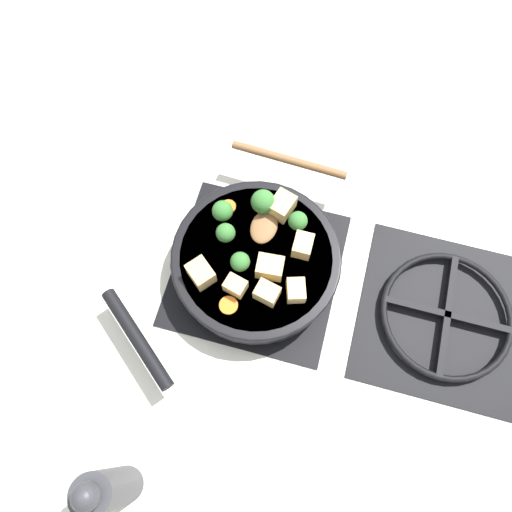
# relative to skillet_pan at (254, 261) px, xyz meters

# --- Properties ---
(ground_plane) EXTENTS (2.40, 2.40, 0.00)m
(ground_plane) POSITION_rel_skillet_pan_xyz_m (-0.00, 0.00, -0.05)
(ground_plane) COLOR silver
(front_burner_grate) EXTENTS (0.31, 0.31, 0.03)m
(front_burner_grate) POSITION_rel_skillet_pan_xyz_m (-0.00, 0.00, -0.04)
(front_burner_grate) COLOR black
(front_burner_grate) RESTS_ON ground_plane
(rear_burner_grate) EXTENTS (0.31, 0.31, 0.03)m
(rear_burner_grate) POSITION_rel_skillet_pan_xyz_m (-0.00, 0.36, -0.04)
(rear_burner_grate) COLOR black
(rear_burner_grate) RESTS_ON ground_plane
(skillet_pan) EXTENTS (0.42, 0.40, 0.05)m
(skillet_pan) POSITION_rel_skillet_pan_xyz_m (0.00, 0.00, 0.00)
(skillet_pan) COLOR black
(skillet_pan) RESTS_ON front_burner_grate
(wooden_spoon) EXTENTS (0.20, 0.23, 0.02)m
(wooden_spoon) POSITION_rel_skillet_pan_xyz_m (-0.14, 0.01, 0.03)
(wooden_spoon) COLOR brown
(wooden_spoon) RESTS_ON skillet_pan
(tofu_cube_center_large) EXTENTS (0.06, 0.05, 0.04)m
(tofu_cube_center_large) POSITION_rel_skillet_pan_xyz_m (-0.10, 0.02, 0.04)
(tofu_cube_center_large) COLOR #DBB770
(tofu_cube_center_large) RESTS_ON skillet_pan
(tofu_cube_near_handle) EXTENTS (0.04, 0.05, 0.04)m
(tofu_cube_near_handle) POSITION_rel_skillet_pan_xyz_m (0.02, 0.03, 0.04)
(tofu_cube_near_handle) COLOR #DBB770
(tofu_cube_near_handle) RESTS_ON skillet_pan
(tofu_cube_east_chunk) EXTENTS (0.04, 0.04, 0.03)m
(tofu_cube_east_chunk) POSITION_rel_skillet_pan_xyz_m (0.06, -0.02, 0.04)
(tofu_cube_east_chunk) COLOR #DBB770
(tofu_cube_east_chunk) RESTS_ON skillet_pan
(tofu_cube_west_chunk) EXTENTS (0.05, 0.04, 0.03)m
(tofu_cube_west_chunk) POSITION_rel_skillet_pan_xyz_m (0.05, 0.09, 0.04)
(tofu_cube_west_chunk) COLOR #DBB770
(tofu_cube_west_chunk) RESTS_ON skillet_pan
(tofu_cube_back_piece) EXTENTS (0.04, 0.05, 0.03)m
(tofu_cube_back_piece) POSITION_rel_skillet_pan_xyz_m (0.06, 0.04, 0.04)
(tofu_cube_back_piece) COLOR #DBB770
(tofu_cube_back_piece) RESTS_ON skillet_pan
(tofu_cube_front_piece) EXTENTS (0.04, 0.03, 0.03)m
(tofu_cube_front_piece) POSITION_rel_skillet_pan_xyz_m (-0.04, 0.08, 0.04)
(tofu_cube_front_piece) COLOR #DBB770
(tofu_cube_front_piece) RESTS_ON skillet_pan
(tofu_cube_mid_small) EXTENTS (0.06, 0.06, 0.04)m
(tofu_cube_mid_small) POSITION_rel_skillet_pan_xyz_m (0.06, -0.08, 0.04)
(tofu_cube_mid_small) COLOR #DBB770
(tofu_cube_mid_small) RESTS_ON skillet_pan
(broccoli_floret_near_spoon) EXTENTS (0.03, 0.03, 0.04)m
(broccoli_floret_near_spoon) POSITION_rel_skillet_pan_xyz_m (0.02, -0.02, 0.05)
(broccoli_floret_near_spoon) COLOR #709956
(broccoli_floret_near_spoon) RESTS_ON skillet_pan
(broccoli_floret_center_top) EXTENTS (0.04, 0.04, 0.05)m
(broccoli_floret_center_top) POSITION_rel_skillet_pan_xyz_m (-0.06, -0.08, 0.05)
(broccoli_floret_center_top) COLOR #709956
(broccoli_floret_center_top) RESTS_ON skillet_pan
(broccoli_floret_east_rim) EXTENTS (0.03, 0.03, 0.04)m
(broccoli_floret_east_rim) POSITION_rel_skillet_pan_xyz_m (-0.02, -0.06, 0.05)
(broccoli_floret_east_rim) COLOR #709956
(broccoli_floret_east_rim) RESTS_ON skillet_pan
(broccoli_floret_west_rim) EXTENTS (0.03, 0.03, 0.04)m
(broccoli_floret_west_rim) POSITION_rel_skillet_pan_xyz_m (-0.08, 0.06, 0.05)
(broccoli_floret_west_rim) COLOR #709956
(broccoli_floret_west_rim) RESTS_ON skillet_pan
(broccoli_floret_north_edge) EXTENTS (0.04, 0.04, 0.05)m
(broccoli_floret_north_edge) POSITION_rel_skillet_pan_xyz_m (-0.10, -0.01, 0.05)
(broccoli_floret_north_edge) COLOR #709956
(broccoli_floret_north_edge) RESTS_ON skillet_pan
(carrot_slice_orange_thin) EXTENTS (0.03, 0.03, 0.01)m
(carrot_slice_orange_thin) POSITION_rel_skillet_pan_xyz_m (0.10, -0.02, 0.02)
(carrot_slice_orange_thin) COLOR orange
(carrot_slice_orange_thin) RESTS_ON skillet_pan
(carrot_slice_near_center) EXTENTS (0.03, 0.03, 0.01)m
(carrot_slice_near_center) POSITION_rel_skillet_pan_xyz_m (-0.08, -0.07, 0.02)
(carrot_slice_near_center) COLOR orange
(carrot_slice_near_center) RESTS_ON skillet_pan
(pepper_mill) EXTENTS (0.06, 0.06, 0.23)m
(pepper_mill) POSITION_rel_skillet_pan_xyz_m (0.42, -0.11, 0.05)
(pepper_mill) COLOR #333338
(pepper_mill) RESTS_ON ground_plane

